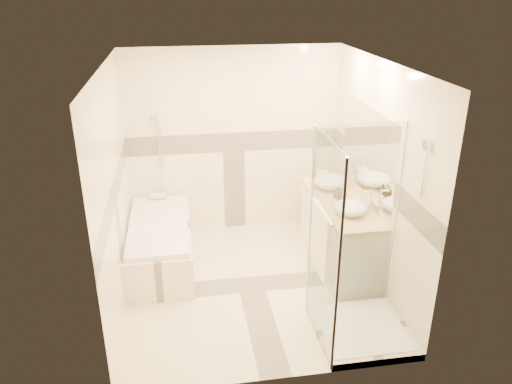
{
  "coord_description": "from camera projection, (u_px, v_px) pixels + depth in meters",
  "views": [
    {
      "loc": [
        -0.72,
        -4.83,
        3.24
      ],
      "look_at": [
        0.1,
        0.25,
        1.05
      ],
      "focal_mm": 35.0,
      "sensor_mm": 36.0,
      "label": 1
    }
  ],
  "objects": [
    {
      "name": "shower_enclosure",
      "position": [
        351.0,
        288.0,
        4.8
      ],
      "size": [
        0.96,
        0.93,
        2.04
      ],
      "color": "beige",
      "rests_on": "ground"
    },
    {
      "name": "folded_towels",
      "position": [
        323.0,
        176.0,
        6.5
      ],
      "size": [
        0.18,
        0.27,
        0.08
      ],
      "primitive_type": "cube",
      "rotation": [
        0.0,
        0.0,
        -0.08
      ],
      "color": "white",
      "rests_on": "vanity"
    },
    {
      "name": "vessel_sink_near",
      "position": [
        330.0,
        181.0,
        6.19
      ],
      "size": [
        0.43,
        0.43,
        0.17
      ],
      "primitive_type": "ellipsoid",
      "color": "white",
      "rests_on": "vanity"
    },
    {
      "name": "room",
      "position": [
        255.0,
        183.0,
        5.29
      ],
      "size": [
        2.82,
        3.02,
        2.52
      ],
      "color": "beige",
      "rests_on": "ground"
    },
    {
      "name": "bathtub",
      "position": [
        160.0,
        241.0,
        6.08
      ],
      "size": [
        0.75,
        1.7,
        0.56
      ],
      "color": "beige",
      "rests_on": "ground"
    },
    {
      "name": "faucet_near",
      "position": [
        347.0,
        175.0,
        6.2
      ],
      "size": [
        0.11,
        0.03,
        0.28
      ],
      "color": "silver",
      "rests_on": "vanity"
    },
    {
      "name": "faucet_far",
      "position": [
        369.0,
        200.0,
        5.51
      ],
      "size": [
        0.11,
        0.03,
        0.27
      ],
      "color": "silver",
      "rests_on": "vanity"
    },
    {
      "name": "vanity",
      "position": [
        339.0,
        232.0,
        6.03
      ],
      "size": [
        0.58,
        1.62,
        0.85
      ],
      "color": "white",
      "rests_on": "ground"
    },
    {
      "name": "amenity_bottle_a",
      "position": [
        342.0,
        196.0,
        5.77
      ],
      "size": [
        0.1,
        0.1,
        0.18
      ],
      "primitive_type": "imported",
      "rotation": [
        0.0,
        0.0,
        0.35
      ],
      "color": "black",
      "rests_on": "vanity"
    },
    {
      "name": "amenity_bottle_b",
      "position": [
        337.0,
        192.0,
        5.93
      ],
      "size": [
        0.1,
        0.1,
        0.13
      ],
      "primitive_type": "imported",
      "rotation": [
        0.0,
        0.0,
        0.02
      ],
      "color": "black",
      "rests_on": "vanity"
    },
    {
      "name": "vessel_sink_far",
      "position": [
        350.0,
        208.0,
        5.51
      ],
      "size": [
        0.37,
        0.37,
        0.15
      ],
      "primitive_type": "ellipsoid",
      "color": "white",
      "rests_on": "vanity"
    },
    {
      "name": "rolled_towel",
      "position": [
        158.0,
        196.0,
        6.6
      ],
      "size": [
        0.2,
        0.09,
        0.09
      ],
      "primitive_type": "cylinder",
      "rotation": [
        0.0,
        1.57,
        0.0
      ],
      "color": "white",
      "rests_on": "bathtub"
    }
  ]
}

